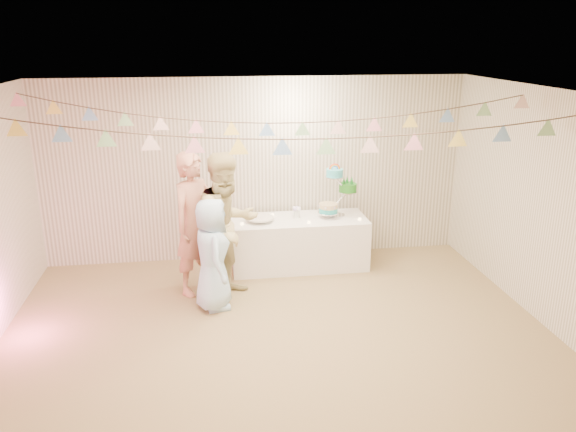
{
  "coord_description": "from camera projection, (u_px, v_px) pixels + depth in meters",
  "views": [
    {
      "loc": [
        -0.69,
        -5.27,
        3.14
      ],
      "look_at": [
        0.2,
        0.8,
        1.15
      ],
      "focal_mm": 35.0,
      "sensor_mm": 36.0,
      "label": 1
    }
  ],
  "objects": [
    {
      "name": "floor",
      "position": [
        280.0,
        341.0,
        6.02
      ],
      "size": [
        6.0,
        6.0,
        0.0
      ],
      "primitive_type": "plane",
      "color": "olive",
      "rests_on": "ground"
    },
    {
      "name": "ceiling",
      "position": [
        279.0,
        95.0,
        5.22
      ],
      "size": [
        6.0,
        6.0,
        0.0
      ],
      "primitive_type": "plane",
      "color": "white",
      "rests_on": "ground"
    },
    {
      "name": "back_wall",
      "position": [
        257.0,
        170.0,
        7.97
      ],
      "size": [
        6.0,
        6.0,
        0.0
      ],
      "primitive_type": "plane",
      "color": "silver",
      "rests_on": "ground"
    },
    {
      "name": "front_wall",
      "position": [
        336.0,
        366.0,
        3.26
      ],
      "size": [
        6.0,
        6.0,
        0.0
      ],
      "primitive_type": "plane",
      "color": "silver",
      "rests_on": "ground"
    },
    {
      "name": "right_wall",
      "position": [
        556.0,
        214.0,
        6.03
      ],
      "size": [
        5.0,
        5.0,
        0.0
      ],
      "primitive_type": "plane",
      "color": "silver",
      "rests_on": "ground"
    },
    {
      "name": "table",
      "position": [
        299.0,
        242.0,
        7.89
      ],
      "size": [
        1.88,
        0.75,
        0.7
      ],
      "primitive_type": "cube",
      "color": "white",
      "rests_on": "floor"
    },
    {
      "name": "cake_stand",
      "position": [
        338.0,
        189.0,
        7.78
      ],
      "size": [
        0.63,
        0.37,
        0.7
      ],
      "primitive_type": null,
      "color": "silver",
      "rests_on": "table"
    },
    {
      "name": "cake_bottom",
      "position": [
        328.0,
        209.0,
        7.78
      ],
      "size": [
        0.31,
        0.31,
        0.15
      ],
      "primitive_type": null,
      "color": "teal",
      "rests_on": "cake_stand"
    },
    {
      "name": "cake_middle",
      "position": [
        349.0,
        186.0,
        7.89
      ],
      "size": [
        0.27,
        0.27,
        0.22
      ],
      "primitive_type": null,
      "color": "#20781A",
      "rests_on": "cake_stand"
    },
    {
      "name": "cake_top_tier",
      "position": [
        334.0,
        170.0,
        7.66
      ],
      "size": [
        0.25,
        0.25,
        0.19
      ],
      "primitive_type": null,
      "color": "#3DB3C0",
      "rests_on": "cake_stand"
    },
    {
      "name": "platter",
      "position": [
        260.0,
        218.0,
        7.64
      ],
      "size": [
        0.38,
        0.38,
        0.02
      ],
      "primitive_type": "cylinder",
      "color": "white",
      "rests_on": "table"
    },
    {
      "name": "posy",
      "position": [
        297.0,
        209.0,
        7.78
      ],
      "size": [
        0.14,
        0.14,
        0.16
      ],
      "primitive_type": null,
      "color": "white",
      "rests_on": "table"
    },
    {
      "name": "person_adult_a",
      "position": [
        195.0,
        224.0,
        6.94
      ],
      "size": [
        0.77,
        0.78,
        1.81
      ],
      "primitive_type": "imported",
      "rotation": [
        0.0,
        0.0,
        0.81
      ],
      "color": "tan",
      "rests_on": "floor"
    },
    {
      "name": "person_adult_b",
      "position": [
        227.0,
        226.0,
        6.82
      ],
      "size": [
        1.12,
        1.07,
        1.83
      ],
      "primitive_type": "imported",
      "rotation": [
        0.0,
        0.0,
        0.61
      ],
      "color": "tan",
      "rests_on": "floor"
    },
    {
      "name": "person_child",
      "position": [
        212.0,
        254.0,
        6.58
      ],
      "size": [
        0.53,
        0.72,
        1.36
      ],
      "primitive_type": "imported",
      "rotation": [
        0.0,
        0.0,
        1.72
      ],
      "color": "#B4DDFF",
      "rests_on": "floor"
    },
    {
      "name": "bunting_back",
      "position": [
        267.0,
        108.0,
        6.33
      ],
      "size": [
        5.6,
        1.1,
        0.4
      ],
      "primitive_type": null,
      "color": "pink",
      "rests_on": "ceiling"
    },
    {
      "name": "bunting_front",
      "position": [
        282.0,
        128.0,
        5.12
      ],
      "size": [
        5.6,
        0.9,
        0.36
      ],
      "primitive_type": null,
      "color": "#72A5E5",
      "rests_on": "ceiling"
    },
    {
      "name": "tealight_0",
      "position": [
        242.0,
        224.0,
        7.52
      ],
      "size": [
        0.04,
        0.04,
        0.03
      ],
      "primitive_type": "cylinder",
      "color": "#FFD88C",
      "rests_on": "table"
    },
    {
      "name": "tealight_1",
      "position": [
        272.0,
        215.0,
        7.9
      ],
      "size": [
        0.04,
        0.04,
        0.03
      ],
      "primitive_type": "cylinder",
      "color": "#FFD88C",
      "rests_on": "table"
    },
    {
      "name": "tealight_2",
      "position": [
        309.0,
        222.0,
        7.58
      ],
      "size": [
        0.04,
        0.04,
        0.03
      ],
      "primitive_type": "cylinder",
      "color": "#FFD88C",
      "rests_on": "table"
    },
    {
      "name": "tealight_3",
      "position": [
        321.0,
        212.0,
        8.03
      ],
      "size": [
        0.04,
        0.04,
        0.03
      ],
      "primitive_type": "cylinder",
      "color": "#FFD88C",
      "rests_on": "table"
    },
    {
      "name": "tealight_4",
      "position": [
        360.0,
        219.0,
        7.72
      ],
      "size": [
        0.04,
        0.04,
        0.03
      ],
      "primitive_type": "cylinder",
      "color": "#FFD88C",
      "rests_on": "table"
    }
  ]
}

